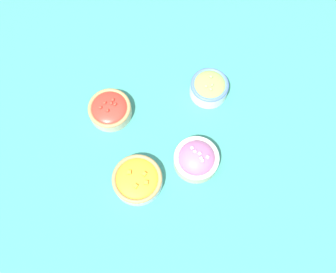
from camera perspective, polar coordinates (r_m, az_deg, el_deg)
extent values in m
plane|color=#337F75|center=(1.09, 0.00, -0.54)|extent=(3.00, 3.00, 0.00)
cylinder|color=beige|center=(1.12, -8.79, 3.96)|extent=(0.13, 0.13, 0.04)
torus|color=#997A4C|center=(1.11, -8.92, 4.33)|extent=(0.13, 0.13, 0.01)
ellipsoid|color=red|center=(1.11, -8.92, 4.33)|extent=(0.11, 0.11, 0.03)
ellipsoid|color=red|center=(1.09, -10.28, 4.39)|extent=(0.01, 0.01, 0.01)
ellipsoid|color=red|center=(1.09, -8.65, 5.07)|extent=(0.01, 0.01, 0.01)
ellipsoid|color=red|center=(1.09, -9.18, 3.97)|extent=(0.01, 0.01, 0.01)
ellipsoid|color=red|center=(1.10, -9.63, 5.09)|extent=(0.01, 0.01, 0.01)
ellipsoid|color=red|center=(1.09, -8.08, 4.89)|extent=(0.01, 0.01, 0.01)
ellipsoid|color=red|center=(1.10, -8.40, 5.58)|extent=(0.01, 0.01, 0.01)
cylinder|color=white|center=(1.14, 6.25, 7.28)|extent=(0.11, 0.11, 0.05)
torus|color=#4766B7|center=(1.12, 6.38, 7.84)|extent=(0.11, 0.11, 0.01)
ellipsoid|color=#7ABC4C|center=(1.12, 6.38, 7.84)|extent=(0.10, 0.10, 0.03)
ellipsoid|color=#99D166|center=(1.10, 6.76, 7.83)|extent=(0.01, 0.01, 0.01)
ellipsoid|color=#99D166|center=(1.10, 5.84, 7.63)|extent=(0.01, 0.01, 0.01)
ellipsoid|color=#99D166|center=(1.11, 6.56, 9.06)|extent=(0.01, 0.01, 0.01)
ellipsoid|color=#99D166|center=(1.10, 6.53, 7.19)|extent=(0.01, 0.01, 0.01)
cylinder|color=beige|center=(1.06, 4.31, -3.58)|extent=(0.13, 0.13, 0.04)
torus|color=silver|center=(1.03, 4.39, -3.24)|extent=(0.13, 0.13, 0.01)
ellipsoid|color=#9E5B8E|center=(1.03, 4.39, -3.24)|extent=(0.10, 0.10, 0.05)
cube|color=#C699C1|center=(1.01, 6.03, -3.17)|extent=(0.01, 0.01, 0.01)
cube|color=#C699C1|center=(1.00, 5.07, -3.37)|extent=(0.01, 0.01, 0.01)
cube|color=#C699C1|center=(1.00, 5.26, -3.72)|extent=(0.01, 0.01, 0.01)
cube|color=#C699C1|center=(1.01, 3.68, -1.81)|extent=(0.01, 0.01, 0.01)
cube|color=#C699C1|center=(1.01, 4.85, -2.66)|extent=(0.01, 0.01, 0.01)
cube|color=#C699C1|center=(1.01, 4.11, -2.34)|extent=(0.01, 0.01, 0.01)
cylinder|color=silver|center=(1.04, -4.66, -6.64)|extent=(0.14, 0.14, 0.04)
torus|color=#997A4C|center=(1.03, -4.74, -6.41)|extent=(0.14, 0.14, 0.01)
ellipsoid|color=orange|center=(1.03, -4.74, -6.41)|extent=(0.11, 0.11, 0.02)
cube|color=#F4A828|center=(1.01, -4.97, -7.56)|extent=(0.01, 0.01, 0.01)
cube|color=#F4A828|center=(1.01, -3.65, -5.72)|extent=(0.01, 0.01, 0.01)
cube|color=#F4A828|center=(1.01, -3.34, -7.04)|extent=(0.01, 0.01, 0.01)
cube|color=#F4A828|center=(1.02, -5.94, -5.47)|extent=(0.01, 0.01, 0.01)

